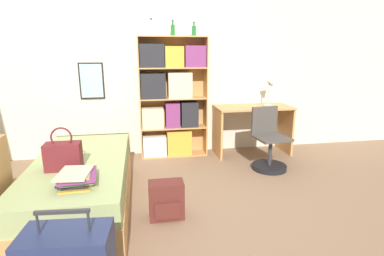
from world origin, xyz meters
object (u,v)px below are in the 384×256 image
Objects in this scene: book_stack_on_bed at (76,178)px; bottle_green at (151,29)px; desk_lamp at (271,86)px; bed at (83,184)px; bottle_brown at (173,30)px; backpack at (166,200)px; bookcase at (170,99)px; handbag at (63,155)px; desk at (253,121)px; bottle_clear at (194,31)px; desk_chair at (268,149)px.

bottle_green is at bearing 70.44° from book_stack_on_bed.
desk_lamp is (1.76, -0.12, -0.81)m from bottle_green.
book_stack_on_bed is at bearing -82.25° from bed.
bottle_brown is (1.02, 2.06, 1.27)m from book_stack_on_bed.
bed is 3.00m from desk_lamp.
backpack is at bearing -136.45° from desk_lamp.
bottle_green reaches higher than desk_lamp.
handbag is at bearing -124.00° from bookcase.
desk is at bearing 48.15° from backpack.
bottle_clear reaches higher than desk_chair.
bottle_green is (-0.24, 0.01, 0.99)m from bookcase.
bed is 5.06× the size of book_stack_on_bed.
bed is 1.89m from bookcase.
book_stack_on_bed is 1.95× the size of bottle_clear.
bottle_green is at bearing 174.86° from desk.
bottle_brown is 2.48m from backpack.
backpack is at bearing -22.12° from bed.
bottle_brown is 0.60× the size of backpack.
bottle_green is (0.73, 2.04, 1.28)m from book_stack_on_bed.
desk_lamp is (1.46, -0.15, -0.80)m from bottle_brown.
desk_chair is at bearing 21.36° from handbag.
bottle_clear is (0.35, 0.00, 0.97)m from bookcase.
desk_chair is at bearing 34.77° from backpack.
book_stack_on_bed is 1.75× the size of bottle_brown.
bottle_brown is at bearing 4.23° from bottle_green.
bottle_brown is at bearing 53.37° from bed.
bookcase is 7.71× the size of bottle_green.
backpack is (-0.24, -1.78, -0.69)m from bookcase.
handbag is at bearing -149.40° from desk_lamp.
handbag reaches higher than book_stack_on_bed.
handbag is at bearing -131.44° from bottle_clear.
bottle_green is 0.60m from bottle_clear.
bottle_green reaches higher than bottle_clear.
handbag is at bearing 173.93° from backpack.
bookcase is at bearing -1.75° from bottle_green.
desk is at bearing -5.80° from bookcase.
handbag is 1.07× the size of backpack.
handbag reaches higher than bed.
backpack is at bearing -108.25° from bottle_clear.
bookcase reaches higher than desk.
bottle_clear is 2.51m from backpack.
bookcase is at bearing 148.78° from desk_chair.
bottle_brown is at bearing 174.64° from bottle_clear.
book_stack_on_bed is at bearing -109.56° from bottle_green.
handbag is at bearing -111.14° from bed.
desk is (1.19, -0.16, -1.34)m from bottle_brown.
backpack is (-1.75, -1.67, -0.87)m from desk_lamp.
book_stack_on_bed is at bearing -142.38° from desk_lamp.
bottle_green reaches higher than backpack.
bottle_clear is (0.30, -0.03, -0.01)m from bottle_brown.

